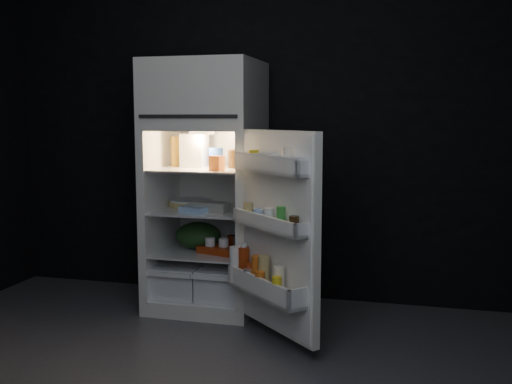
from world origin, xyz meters
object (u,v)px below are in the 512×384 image
(milk_jug, at_px, (194,151))
(fridge_door, at_px, (274,235))
(refrigerator, at_px, (207,177))
(egg_carton, at_px, (209,207))
(yogurt_tray, at_px, (218,250))

(milk_jug, bearing_deg, fridge_door, -39.41)
(refrigerator, relative_size, fridge_door, 1.46)
(refrigerator, distance_m, fridge_door, 0.94)
(refrigerator, distance_m, egg_carton, 0.25)
(egg_carton, height_order, yogurt_tray, egg_carton)
(refrigerator, xyz_separation_m, egg_carton, (0.06, -0.14, -0.19))
(refrigerator, xyz_separation_m, yogurt_tray, (0.12, -0.12, -0.50))
(egg_carton, relative_size, yogurt_tray, 1.03)
(refrigerator, height_order, fridge_door, refrigerator)
(refrigerator, relative_size, egg_carton, 6.20)
(refrigerator, bearing_deg, milk_jug, -175.85)
(yogurt_tray, bearing_deg, egg_carton, -137.92)
(refrigerator, xyz_separation_m, milk_jug, (-0.09, -0.01, 0.19))
(milk_jug, distance_m, egg_carton, 0.44)
(milk_jug, xyz_separation_m, egg_carton, (0.15, -0.14, -0.38))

